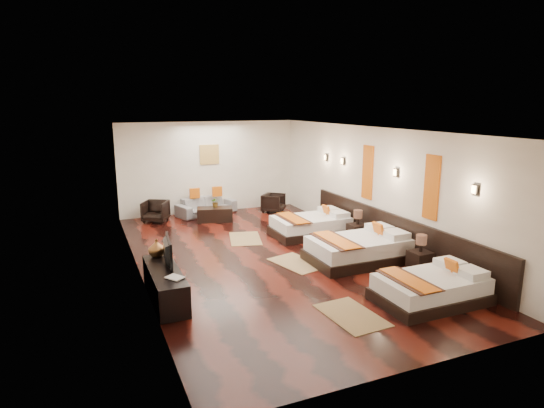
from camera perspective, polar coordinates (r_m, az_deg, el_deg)
name	(u,v)px	position (r m, az deg, el deg)	size (l,w,h in m)	color
floor	(269,257)	(10.17, -0.44, -6.67)	(5.50, 9.50, 0.01)	black
ceiling	(268,130)	(9.62, -0.46, 9.29)	(5.50, 9.50, 0.01)	white
back_wall	(210,167)	(14.24, -7.81, 4.57)	(5.50, 0.01, 2.80)	silver
left_wall	(136,206)	(9.13, -16.61, -0.29)	(0.01, 9.50, 2.80)	silver
right_wall	(375,186)	(11.12, 12.76, 2.16)	(0.01, 9.50, 2.80)	silver
headboard_panel	(392,234)	(10.69, 14.83, -3.60)	(0.08, 6.60, 0.90)	black
bed_near	(432,288)	(8.39, 19.34, -9.90)	(1.86, 1.17, 0.71)	black
bed_mid	(359,249)	(10.01, 10.86, -5.54)	(2.13, 1.34, 0.81)	black
bed_far	(311,225)	(11.82, 4.95, -2.66)	(1.96, 1.23, 0.75)	black
nightstand_a	(420,259)	(9.67, 18.02, -6.60)	(0.40, 0.40, 0.79)	black
nightstand_b	(357,231)	(11.37, 10.62, -3.31)	(0.41, 0.41, 0.80)	black
jute_mat_near	(352,315)	(7.65, 9.92, -13.55)	(0.75, 1.20, 0.01)	#94774B
jute_mat_mid	(297,263)	(9.81, 3.14, -7.38)	(0.75, 1.20, 0.01)	#94774B
jute_mat_far	(245,239)	(11.52, -3.37, -4.34)	(0.75, 1.20, 0.01)	#94774B
tv_console	(165,285)	(8.20, -13.23, -9.80)	(0.50, 1.80, 0.55)	black
tv	(164,252)	(8.24, -13.35, -5.82)	(0.86, 0.11, 0.49)	black
book	(170,280)	(7.61, -12.63, -9.22)	(0.21, 0.29, 0.03)	black
figurine	(157,248)	(8.74, -14.22, -5.35)	(0.32, 0.32, 0.33)	brown
sofa	(206,206)	(14.10, -8.20, -0.20)	(1.83, 0.72, 0.53)	gray
armchair_left	(156,211)	(13.49, -14.36, -0.88)	(0.65, 0.67, 0.61)	black
armchair_right	(273,203)	(14.24, 0.18, 0.14)	(0.62, 0.64, 0.58)	black
coffee_table	(215,214)	(13.25, -7.16, -1.30)	(1.00, 0.50, 0.40)	black
table_plant	(216,202)	(13.25, -7.08, 0.25)	(0.26, 0.23, 0.29)	#315F1F
orange_panel_a	(432,187)	(9.61, 19.33, 1.97)	(0.04, 0.40, 1.30)	#D86014
orange_panel_b	(368,172)	(11.31, 11.87, 3.90)	(0.04, 0.40, 1.30)	#D86014
sconce_near	(475,190)	(8.80, 24.05, 1.66)	(0.07, 0.12, 0.18)	black
sconce_mid	(396,172)	(10.40, 15.24, 3.83)	(0.07, 0.12, 0.18)	black
sconce_far	(343,161)	(12.18, 8.86, 5.34)	(0.07, 0.12, 0.18)	black
sconce_lounge	(326,157)	(12.95, 6.76, 5.82)	(0.07, 0.12, 0.18)	black
gold_artwork	(209,154)	(14.17, -7.83, 6.16)	(0.60, 0.04, 0.60)	#AD873F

